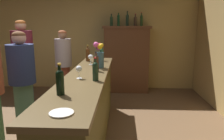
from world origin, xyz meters
The scene contains 20 objects.
wall_back centered at (0.00, 2.94, 1.39)m, with size 5.99×0.12×2.78m, color tan.
bar_counter centered at (0.64, 0.08, 0.50)m, with size 0.52×3.00×0.99m.
display_cabinet centered at (1.20, 2.61, 0.84)m, with size 1.15×0.48×1.61m.
wine_bottle_malbec centered at (0.54, -0.77, 1.12)m, with size 0.07×0.07×0.29m.
wine_bottle_merlot centered at (0.73, 1.21, 1.11)m, with size 0.07×0.07×0.29m.
wine_bottle_pinot centered at (0.74, 0.31, 1.11)m, with size 0.07×0.07×0.27m.
wine_bottle_riesling centered at (0.49, 1.16, 1.12)m, with size 0.07×0.07×0.29m.
wine_bottle_syrah centered at (0.80, -0.23, 1.11)m, with size 0.07×0.07×0.27m.
wine_glass_front centered at (0.59, -0.14, 1.10)m, with size 0.07×0.07×0.16m.
wine_glass_mid centered at (0.59, 0.81, 1.11)m, with size 0.08×0.08×0.17m.
flower_arrangement centered at (0.76, 0.55, 1.16)m, with size 0.15×0.13×0.39m.
cheese_plate centered at (0.67, -1.20, 0.99)m, with size 0.18×0.18×0.01m, color white.
display_bottle_left centered at (0.84, 2.61, 1.73)m, with size 0.07×0.07×0.28m.
display_bottle_midleft centered at (1.00, 2.61, 1.76)m, with size 0.06×0.06×0.32m.
display_bottle_center centered at (1.21, 2.61, 1.76)m, with size 0.07×0.07×0.35m.
display_bottle_midright centered at (1.40, 2.61, 1.73)m, with size 0.08×0.08×0.28m.
display_bottle_right centered at (1.55, 2.61, 1.75)m, with size 0.07×0.07×0.31m.
patron_redhead centered at (-0.11, 1.71, 0.83)m, with size 0.34×0.34×1.52m.
patron_by_cabinet centered at (-0.79, 1.36, 0.94)m, with size 0.39×0.39×1.72m.
patron_in_navy centered at (-0.37, 0.40, 0.83)m, with size 0.39×0.39×1.54m.
Camera 1 is at (1.11, -2.64, 1.60)m, focal length 34.57 mm.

